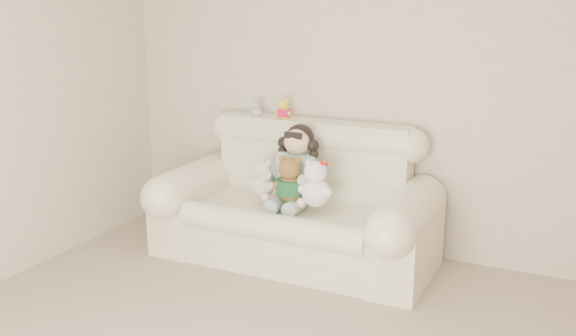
{
  "coord_description": "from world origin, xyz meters",
  "views": [
    {
      "loc": [
        1.4,
        -2.17,
        1.95
      ],
      "look_at": [
        -0.55,
        1.9,
        0.75
      ],
      "focal_mm": 39.99,
      "sensor_mm": 36.0,
      "label": 1
    }
  ],
  "objects_px": {
    "white_cat": "(316,179)",
    "brown_teddy": "(290,175)",
    "sofa": "(294,195)",
    "cream_teddy": "(263,175)",
    "seated_child": "(297,165)"
  },
  "relations": [
    {
      "from": "seated_child",
      "to": "white_cat",
      "type": "height_order",
      "value": "seated_child"
    },
    {
      "from": "white_cat",
      "to": "sofa",
      "type": "bearing_deg",
      "value": 132.56
    },
    {
      "from": "sofa",
      "to": "cream_teddy",
      "type": "height_order",
      "value": "sofa"
    },
    {
      "from": "white_cat",
      "to": "cream_teddy",
      "type": "bearing_deg",
      "value": 157.1
    },
    {
      "from": "white_cat",
      "to": "brown_teddy",
      "type": "bearing_deg",
      "value": 157.59
    },
    {
      "from": "brown_teddy",
      "to": "cream_teddy",
      "type": "distance_m",
      "value": 0.24
    },
    {
      "from": "seated_child",
      "to": "cream_teddy",
      "type": "relative_size",
      "value": 1.81
    },
    {
      "from": "brown_teddy",
      "to": "sofa",
      "type": "bearing_deg",
      "value": 114.55
    },
    {
      "from": "brown_teddy",
      "to": "white_cat",
      "type": "bearing_deg",
      "value": 8.43
    },
    {
      "from": "brown_teddy",
      "to": "white_cat",
      "type": "height_order",
      "value": "white_cat"
    },
    {
      "from": "seated_child",
      "to": "brown_teddy",
      "type": "height_order",
      "value": "seated_child"
    },
    {
      "from": "brown_teddy",
      "to": "cream_teddy",
      "type": "relative_size",
      "value": 1.18
    },
    {
      "from": "brown_teddy",
      "to": "seated_child",
      "type": "bearing_deg",
      "value": 111.41
    },
    {
      "from": "sofa",
      "to": "cream_teddy",
      "type": "relative_size",
      "value": 6.07
    },
    {
      "from": "cream_teddy",
      "to": "sofa",
      "type": "bearing_deg",
      "value": 4.32
    }
  ]
}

